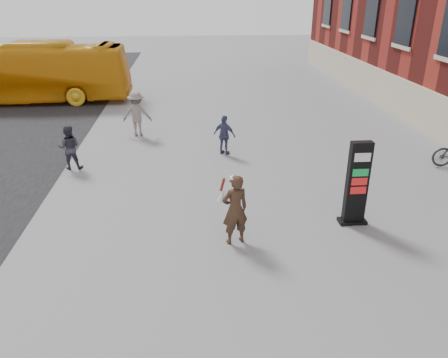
{
  "coord_description": "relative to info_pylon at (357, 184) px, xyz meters",
  "views": [
    {
      "loc": [
        -0.65,
        -8.6,
        5.77
      ],
      "look_at": [
        0.18,
        1.56,
        1.26
      ],
      "focal_mm": 35.0,
      "sensor_mm": 36.0,
      "label": 1
    }
  ],
  "objects": [
    {
      "name": "pedestrian_b",
      "position": [
        -6.4,
        8.01,
        -0.21
      ],
      "size": [
        1.22,
        0.73,
        1.86
      ],
      "primitive_type": "imported",
      "rotation": [
        0.0,
        0.0,
        3.11
      ],
      "color": "gray",
      "rests_on": "ground"
    },
    {
      "name": "pedestrian_c",
      "position": [
        -2.95,
        5.47,
        -0.39
      ],
      "size": [
        0.93,
        0.76,
        1.48
      ],
      "primitive_type": "imported",
      "rotation": [
        0.0,
        0.0,
        2.59
      ],
      "color": "#41456B",
      "rests_on": "ground"
    },
    {
      "name": "bus",
      "position": [
        -13.07,
        14.48,
        0.43
      ],
      "size": [
        11.26,
        2.64,
        3.14
      ],
      "primitive_type": "imported",
      "rotation": [
        0.0,
        0.0,
        1.57
      ],
      "color": "gold",
      "rests_on": "road"
    },
    {
      "name": "woman",
      "position": [
        -3.22,
        -0.7,
        -0.21
      ],
      "size": [
        0.8,
        0.76,
        1.8
      ],
      "rotation": [
        0.0,
        0.0,
        3.43
      ],
      "color": "black",
      "rests_on": "ground"
    },
    {
      "name": "ground",
      "position": [
        -3.59,
        -1.27,
        -1.13
      ],
      "size": [
        100.0,
        100.0,
        0.0
      ],
      "primitive_type": "plane",
      "color": "#9E9EA3"
    },
    {
      "name": "pedestrian_a",
      "position": [
        -8.33,
        4.5,
        -0.37
      ],
      "size": [
        0.77,
        0.62,
        1.53
      ],
      "primitive_type": "imported",
      "rotation": [
        0.0,
        0.0,
        3.19
      ],
      "color": "#33303D",
      "rests_on": "ground"
    },
    {
      "name": "info_pylon",
      "position": [
        0.0,
        0.0,
        0.0
      ],
      "size": [
        0.73,
        0.36,
        2.27
      ],
      "rotation": [
        0.0,
        0.0,
        -0.0
      ],
      "color": "black",
      "rests_on": "ground"
    }
  ]
}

